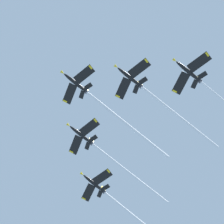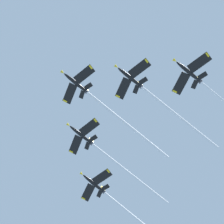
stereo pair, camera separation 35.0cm
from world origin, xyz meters
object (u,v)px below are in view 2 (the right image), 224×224
at_px(jet_left_wing, 153,96).
at_px(jet_left_outer, 202,83).
at_px(jet_lead, 102,104).
at_px(jet_right_wing, 99,149).
at_px(jet_right_outer, 108,196).

height_order(jet_left_wing, jet_left_outer, jet_left_wing).
bearing_deg(jet_left_outer, jet_lead, 151.68).
distance_m(jet_right_wing, jet_right_outer, 23.02).
xyz_separation_m(jet_left_wing, jet_left_outer, (16.59, -10.13, -3.16)).
height_order(jet_lead, jet_right_wing, jet_lead).
distance_m(jet_lead, jet_left_outer, 40.85).
bearing_deg(jet_left_wing, jet_lead, 154.56).
distance_m(jet_lead, jet_right_wing, 19.54).
bearing_deg(jet_left_outer, jet_left_wing, 148.59).
relative_size(jet_lead, jet_left_wing, 1.07).
xyz_separation_m(jet_left_wing, jet_right_outer, (-9.16, 49.38, -3.91)).
xyz_separation_m(jet_right_wing, jet_right_outer, (7.95, 21.34, -3.39)).
bearing_deg(jet_right_outer, jet_right_wing, -110.42).
height_order(jet_right_wing, jet_right_outer, jet_right_wing).
relative_size(jet_lead, jet_right_wing, 1.04).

